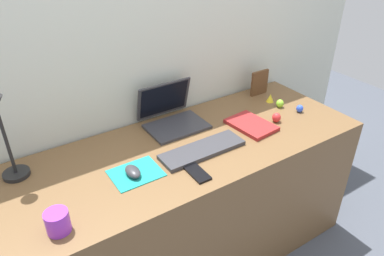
# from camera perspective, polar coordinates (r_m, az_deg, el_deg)

# --- Properties ---
(ground_plane) EXTENTS (6.00, 6.00, 0.00)m
(ground_plane) POSITION_cam_1_polar(r_m,az_deg,el_deg) (2.23, -0.29, -18.76)
(ground_plane) COLOR #474C56
(back_wall) EXTENTS (2.95, 0.05, 1.61)m
(back_wall) POSITION_cam_1_polar(r_m,az_deg,el_deg) (1.98, -6.20, 3.87)
(back_wall) COLOR beige
(back_wall) RESTS_ON ground_plane
(desk) EXTENTS (1.75, 0.66, 0.74)m
(desk) POSITION_cam_1_polar(r_m,az_deg,el_deg) (1.96, -0.32, -11.74)
(desk) COLOR brown
(desk) RESTS_ON ground_plane
(laptop) EXTENTS (0.30, 0.27, 0.21)m
(laptop) POSITION_cam_1_polar(r_m,az_deg,el_deg) (1.88, -3.34, 2.21)
(laptop) COLOR #333338
(laptop) RESTS_ON desk
(keyboard) EXTENTS (0.41, 0.13, 0.02)m
(keyboard) POSITION_cam_1_polar(r_m,az_deg,el_deg) (1.68, 1.65, -3.43)
(keyboard) COLOR #333338
(keyboard) RESTS_ON desk
(mousepad) EXTENTS (0.21, 0.17, 0.00)m
(mousepad) POSITION_cam_1_polar(r_m,az_deg,el_deg) (1.57, -8.81, -7.03)
(mousepad) COLOR teal
(mousepad) RESTS_ON desk
(mouse) EXTENTS (0.06, 0.10, 0.03)m
(mouse) POSITION_cam_1_polar(r_m,az_deg,el_deg) (1.55, -9.29, -6.76)
(mouse) COLOR #333338
(mouse) RESTS_ON mousepad
(cell_phone) EXTENTS (0.07, 0.13, 0.01)m
(cell_phone) POSITION_cam_1_polar(r_m,az_deg,el_deg) (1.55, 0.86, -7.11)
(cell_phone) COLOR black
(cell_phone) RESTS_ON desk
(desk_lamp) EXTENTS (0.11, 0.14, 0.39)m
(desk_lamp) POSITION_cam_1_polar(r_m,az_deg,el_deg) (1.59, -27.15, -1.77)
(desk_lamp) COLOR black
(desk_lamp) RESTS_ON desk
(notebook_pad) EXTENTS (0.19, 0.25, 0.02)m
(notebook_pad) POSITION_cam_1_polar(r_m,az_deg,el_deg) (1.90, 9.28, 0.49)
(notebook_pad) COLOR maroon
(notebook_pad) RESTS_ON desk
(picture_frame) EXTENTS (0.12, 0.02, 0.15)m
(picture_frame) POSITION_cam_1_polar(r_m,az_deg,el_deg) (2.22, 10.56, 7.00)
(picture_frame) COLOR brown
(picture_frame) RESTS_ON desk
(coffee_mug) EXTENTS (0.08, 0.08, 0.08)m
(coffee_mug) POSITION_cam_1_polar(r_m,az_deg,el_deg) (1.37, -20.37, -13.65)
(coffee_mug) COLOR purple
(coffee_mug) RESTS_ON desk
(toy_figurine_lime) EXTENTS (0.04, 0.04, 0.05)m
(toy_figurine_lime) POSITION_cam_1_polar(r_m,az_deg,el_deg) (2.11, 13.65, 3.76)
(toy_figurine_lime) COLOR #8CDB33
(toy_figurine_lime) RESTS_ON desk
(toy_figurine_blue) EXTENTS (0.04, 0.04, 0.04)m
(toy_figurine_blue) POSITION_cam_1_polar(r_m,az_deg,el_deg) (2.09, 16.57, 2.95)
(toy_figurine_blue) COLOR blue
(toy_figurine_blue) RESTS_ON desk
(toy_figurine_yellow) EXTENTS (0.04, 0.04, 0.05)m
(toy_figurine_yellow) POSITION_cam_1_polar(r_m,az_deg,el_deg) (2.16, 12.18, 4.63)
(toy_figurine_yellow) COLOR yellow
(toy_figurine_yellow) RESTS_ON desk
(toy_figurine_red) EXTENTS (0.05, 0.05, 0.05)m
(toy_figurine_red) POSITION_cam_1_polar(r_m,az_deg,el_deg) (1.96, 13.13, 1.61)
(toy_figurine_red) COLOR red
(toy_figurine_red) RESTS_ON desk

